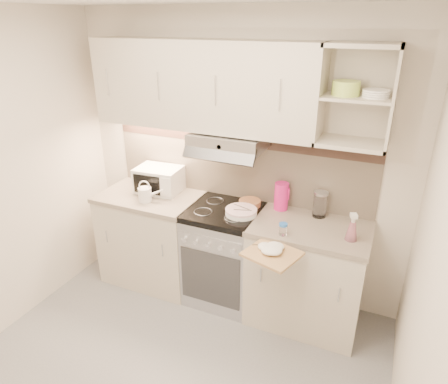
{
  "coord_description": "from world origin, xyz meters",
  "views": [
    {
      "loc": [
        1.23,
        -1.7,
        2.4
      ],
      "look_at": [
        0.07,
        0.95,
        1.13
      ],
      "focal_mm": 32.0,
      "sensor_mm": 36.0,
      "label": 1
    }
  ],
  "objects_px": {
    "electric_range": "(224,254)",
    "pink_pitcher": "(281,196)",
    "microwave": "(159,179)",
    "cutting_board": "(272,254)",
    "spray_bottle": "(352,229)",
    "glass_jar": "(320,204)",
    "watering_can": "(146,194)",
    "plate_stack": "(241,212)"
  },
  "relations": [
    {
      "from": "electric_range",
      "to": "plate_stack",
      "type": "relative_size",
      "value": 3.41
    },
    {
      "from": "pink_pitcher",
      "to": "cutting_board",
      "type": "distance_m",
      "value": 0.69
    },
    {
      "from": "electric_range",
      "to": "spray_bottle",
      "type": "bearing_deg",
      "value": -4.89
    },
    {
      "from": "plate_stack",
      "to": "pink_pitcher",
      "type": "distance_m",
      "value": 0.37
    },
    {
      "from": "spray_bottle",
      "to": "microwave",
      "type": "bearing_deg",
      "value": 152.64
    },
    {
      "from": "glass_jar",
      "to": "cutting_board",
      "type": "relative_size",
      "value": 0.62
    },
    {
      "from": "glass_jar",
      "to": "spray_bottle",
      "type": "distance_m",
      "value": 0.41
    },
    {
      "from": "glass_jar",
      "to": "pink_pitcher",
      "type": "bearing_deg",
      "value": 178.85
    },
    {
      "from": "microwave",
      "to": "pink_pitcher",
      "type": "xyz_separation_m",
      "value": [
        1.16,
        0.08,
        0.0
      ]
    },
    {
      "from": "watering_can",
      "to": "glass_jar",
      "type": "distance_m",
      "value": 1.5
    },
    {
      "from": "pink_pitcher",
      "to": "glass_jar",
      "type": "bearing_deg",
      "value": -11.11
    },
    {
      "from": "electric_range",
      "to": "watering_can",
      "type": "distance_m",
      "value": 0.88
    },
    {
      "from": "electric_range",
      "to": "spray_bottle",
      "type": "distance_m",
      "value": 1.19
    },
    {
      "from": "electric_range",
      "to": "pink_pitcher",
      "type": "distance_m",
      "value": 0.75
    },
    {
      "from": "electric_range",
      "to": "microwave",
      "type": "height_order",
      "value": "microwave"
    },
    {
      "from": "glass_jar",
      "to": "plate_stack",
      "type": "bearing_deg",
      "value": -159.29
    },
    {
      "from": "watering_can",
      "to": "cutting_board",
      "type": "distance_m",
      "value": 1.32
    },
    {
      "from": "microwave",
      "to": "glass_jar",
      "type": "height_order",
      "value": "microwave"
    },
    {
      "from": "plate_stack",
      "to": "glass_jar",
      "type": "height_order",
      "value": "glass_jar"
    },
    {
      "from": "electric_range",
      "to": "plate_stack",
      "type": "bearing_deg",
      "value": -10.85
    },
    {
      "from": "plate_stack",
      "to": "pink_pitcher",
      "type": "height_order",
      "value": "pink_pitcher"
    },
    {
      "from": "glass_jar",
      "to": "microwave",
      "type": "bearing_deg",
      "value": -177.03
    },
    {
      "from": "plate_stack",
      "to": "pink_pitcher",
      "type": "xyz_separation_m",
      "value": [
        0.27,
        0.23,
        0.09
      ]
    },
    {
      "from": "electric_range",
      "to": "plate_stack",
      "type": "height_order",
      "value": "plate_stack"
    },
    {
      "from": "electric_range",
      "to": "pink_pitcher",
      "type": "bearing_deg",
      "value": 24.4
    },
    {
      "from": "electric_range",
      "to": "cutting_board",
      "type": "distance_m",
      "value": 0.85
    },
    {
      "from": "watering_can",
      "to": "spray_bottle",
      "type": "xyz_separation_m",
      "value": [
        1.76,
        0.04,
        0.02
      ]
    },
    {
      "from": "cutting_board",
      "to": "microwave",
      "type": "bearing_deg",
      "value": 172.64
    },
    {
      "from": "pink_pitcher",
      "to": "spray_bottle",
      "type": "relative_size",
      "value": 1.01
    },
    {
      "from": "electric_range",
      "to": "glass_jar",
      "type": "distance_m",
      "value": 0.97
    },
    {
      "from": "microwave",
      "to": "glass_jar",
      "type": "distance_m",
      "value": 1.49
    },
    {
      "from": "microwave",
      "to": "spray_bottle",
      "type": "bearing_deg",
      "value": -10.6
    },
    {
      "from": "microwave",
      "to": "cutting_board",
      "type": "height_order",
      "value": "microwave"
    },
    {
      "from": "pink_pitcher",
      "to": "plate_stack",
      "type": "bearing_deg",
      "value": -149.32
    },
    {
      "from": "plate_stack",
      "to": "cutting_board",
      "type": "relative_size",
      "value": 0.75
    },
    {
      "from": "microwave",
      "to": "pink_pitcher",
      "type": "bearing_deg",
      "value": 0.2
    },
    {
      "from": "plate_stack",
      "to": "cutting_board",
      "type": "height_order",
      "value": "plate_stack"
    },
    {
      "from": "glass_jar",
      "to": "watering_can",
      "type": "bearing_deg",
      "value": -167.63
    },
    {
      "from": "spray_bottle",
      "to": "cutting_board",
      "type": "distance_m",
      "value": 0.62
    },
    {
      "from": "microwave",
      "to": "spray_bottle",
      "type": "relative_size",
      "value": 1.81
    },
    {
      "from": "watering_can",
      "to": "plate_stack",
      "type": "bearing_deg",
      "value": -9.99
    },
    {
      "from": "watering_can",
      "to": "spray_bottle",
      "type": "height_order",
      "value": "spray_bottle"
    }
  ]
}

